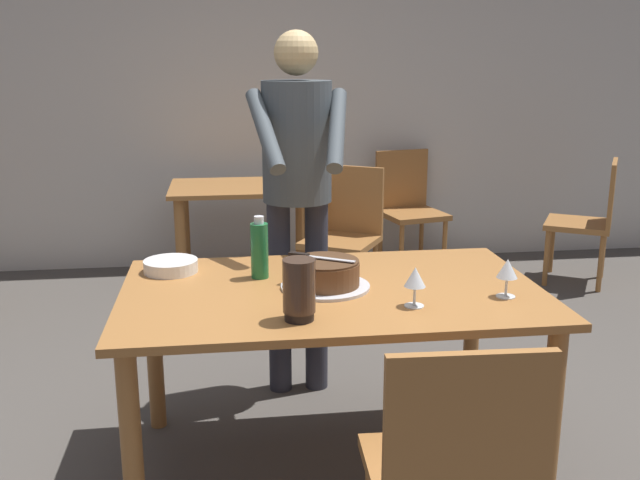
# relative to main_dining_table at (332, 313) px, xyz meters

# --- Properties ---
(ground_plane) EXTENTS (14.00, 14.00, 0.00)m
(ground_plane) POSITION_rel_main_dining_table_xyz_m (0.00, 0.00, -0.65)
(ground_plane) COLOR #4C4742
(back_wall) EXTENTS (10.00, 0.12, 2.70)m
(back_wall) POSITION_rel_main_dining_table_xyz_m (0.00, 3.05, 0.70)
(back_wall) COLOR beige
(back_wall) RESTS_ON ground_plane
(main_dining_table) EXTENTS (1.59, 0.98, 0.75)m
(main_dining_table) POSITION_rel_main_dining_table_xyz_m (0.00, 0.00, 0.00)
(main_dining_table) COLOR #9E6633
(main_dining_table) RESTS_ON ground_plane
(cake_on_platter) EXTENTS (0.34, 0.34, 0.11)m
(cake_on_platter) POSITION_rel_main_dining_table_xyz_m (-0.02, 0.01, 0.15)
(cake_on_platter) COLOR silver
(cake_on_platter) RESTS_ON main_dining_table
(cake_knife) EXTENTS (0.24, 0.16, 0.02)m
(cake_knife) POSITION_rel_main_dining_table_xyz_m (-0.09, 0.04, 0.22)
(cake_knife) COLOR silver
(cake_knife) RESTS_ON cake_on_platter
(plate_stack) EXTENTS (0.22, 0.22, 0.05)m
(plate_stack) POSITION_rel_main_dining_table_xyz_m (-0.62, 0.30, 0.13)
(plate_stack) COLOR white
(plate_stack) RESTS_ON main_dining_table
(wine_glass_near) EXTENTS (0.08, 0.08, 0.14)m
(wine_glass_near) POSITION_rel_main_dining_table_xyz_m (0.26, -0.24, 0.21)
(wine_glass_near) COLOR silver
(wine_glass_near) RESTS_ON main_dining_table
(wine_glass_far) EXTENTS (0.08, 0.08, 0.14)m
(wine_glass_far) POSITION_rel_main_dining_table_xyz_m (0.62, -0.19, 0.21)
(wine_glass_far) COLOR silver
(wine_glass_far) RESTS_ON main_dining_table
(water_bottle) EXTENTS (0.07, 0.07, 0.25)m
(water_bottle) POSITION_rel_main_dining_table_xyz_m (-0.26, 0.17, 0.22)
(water_bottle) COLOR #1E6B38
(water_bottle) RESTS_ON main_dining_table
(hurricane_lamp) EXTENTS (0.11, 0.11, 0.21)m
(hurricane_lamp) POSITION_rel_main_dining_table_xyz_m (-0.16, -0.32, 0.21)
(hurricane_lamp) COLOR black
(hurricane_lamp) RESTS_ON main_dining_table
(person_cutting_cake) EXTENTS (0.47, 0.55, 1.72)m
(person_cutting_cake) POSITION_rel_main_dining_table_xyz_m (-0.06, 0.70, 0.43)
(person_cutting_cake) COLOR #2D2D38
(person_cutting_cake) RESTS_ON ground_plane
(chair_near_side) EXTENTS (0.46, 0.46, 0.90)m
(chair_near_side) POSITION_rel_main_dining_table_xyz_m (0.21, -0.87, -0.16)
(chair_near_side) COLOR #9E6633
(chair_near_side) RESTS_ON ground_plane
(background_table) EXTENTS (1.00, 0.70, 0.74)m
(background_table) POSITION_rel_main_dining_table_xyz_m (-0.27, 2.35, -0.07)
(background_table) COLOR #9E6633
(background_table) RESTS_ON ground_plane
(background_chair_0) EXTENTS (0.60, 0.60, 0.90)m
(background_chair_0) POSITION_rel_main_dining_table_xyz_m (2.19, 2.13, -0.16)
(background_chair_0) COLOR #9E6633
(background_chair_0) RESTS_ON ground_plane
(background_chair_2) EXTENTS (0.53, 0.53, 0.90)m
(background_chair_2) POSITION_rel_main_dining_table_xyz_m (1.01, 2.72, -0.16)
(background_chair_2) COLOR #9E6633
(background_chair_2) RESTS_ON ground_plane
(background_chair_3) EXTENTS (0.60, 0.60, 0.90)m
(background_chair_3) POSITION_rel_main_dining_table_xyz_m (0.38, 1.97, -0.16)
(background_chair_3) COLOR #9E6633
(background_chair_3) RESTS_ON ground_plane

